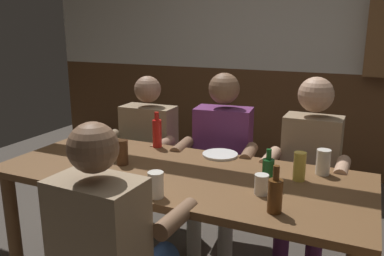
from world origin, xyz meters
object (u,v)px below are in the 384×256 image
pint_glass_5 (323,162)px  person_0 (145,145)px  pint_glass_0 (86,135)px  bottle_2 (268,171)px  person_1 (221,152)px  pint_glass_1 (122,152)px  pint_glass_2 (156,185)px  dining_table (179,188)px  bottle_0 (275,195)px  pint_glass_4 (98,144)px  person_3 (112,243)px  pint_glass_6 (261,184)px  pint_glass_3 (300,166)px  plate_0 (220,155)px  bottle_1 (157,132)px  person_2 (309,163)px

pint_glass_5 → person_0: bearing=165.2°
pint_glass_0 → bottle_2: bearing=-9.2°
person_1 → bottle_2: person_1 is taller
pint_glass_1 → pint_glass_2: 0.52m
dining_table → bottle_0: bottle_0 is taller
pint_glass_1 → pint_glass_0: bearing=151.7°
pint_glass_4 → person_3: bearing=-49.4°
person_3 → bottle_0: size_ratio=5.60×
pint_glass_2 → pint_glass_6: pint_glass_2 is taller
dining_table → pint_glass_6: (0.50, -0.11, 0.15)m
pint_glass_6 → pint_glass_4: bearing=171.9°
dining_table → pint_glass_3: (0.64, 0.15, 0.18)m
pint_glass_0 → pint_glass_3: pint_glass_3 is taller
dining_table → pint_glass_2: 0.39m
dining_table → plate_0: 0.39m
bottle_1 → pint_glass_4: (-0.25, -0.31, -0.03)m
dining_table → pint_glass_6: pint_glass_6 is taller
person_2 → bottle_2: bearing=80.5°
bottle_0 → pint_glass_1: (-0.96, 0.24, -0.01)m
pint_glass_0 → pint_glass_2: 1.04m
bottle_2 → pint_glass_4: bottle_2 is taller
pint_glass_1 → pint_glass_2: pint_glass_1 is taller
pint_glass_1 → pint_glass_2: (0.41, -0.32, -0.01)m
person_2 → pint_glass_5: (0.12, -0.37, 0.14)m
pint_glass_6 → pint_glass_0: bearing=165.9°
dining_table → pint_glass_5: 0.81m
pint_glass_4 → pint_glass_5: pint_glass_4 is taller
person_1 → pint_glass_4: size_ratio=8.36×
pint_glass_6 → plate_0: bearing=129.7°
person_3 → pint_glass_3: bearing=53.9°
pint_glass_1 → pint_glass_5: pint_glass_1 is taller
dining_table → plate_0: size_ratio=9.31×
person_3 → pint_glass_3: size_ratio=7.86×
bottle_1 → pint_glass_5: size_ratio=1.71×
plate_0 → pint_glass_6: (0.39, -0.47, 0.04)m
person_3 → pint_glass_6: (0.50, 0.53, 0.15)m
pint_glass_6 → person_3: bearing=-133.0°
person_2 → pint_glass_3: 0.53m
pint_glass_2 → pint_glass_3: 0.77m
pint_glass_1 → pint_glass_4: (-0.23, 0.08, -0.00)m
dining_table → pint_glass_4: 0.61m
person_3 → pint_glass_2: person_3 is taller
person_3 → person_0: bearing=118.1°
person_1 → pint_glass_4: person_1 is taller
person_0 → pint_glass_0: size_ratio=9.52×
pint_glass_5 → bottle_0: bearing=-103.4°
person_3 → pint_glass_1: (-0.36, 0.61, 0.18)m
bottle_1 → pint_glass_6: (0.84, -0.47, -0.05)m
pint_glass_3 → pint_glass_6: bearing=-117.3°
dining_table → bottle_2: 0.53m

